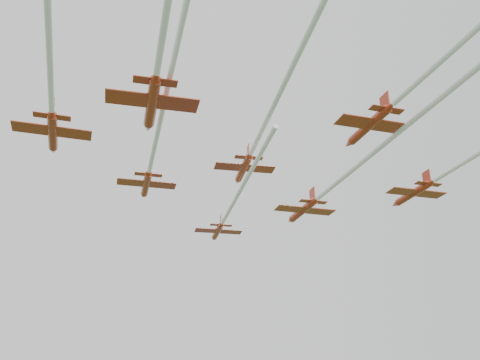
{
  "coord_description": "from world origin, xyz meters",
  "views": [
    {
      "loc": [
        -1.13,
        -65.79,
        29.57
      ],
      "look_at": [
        5.2,
        5.12,
        58.57
      ],
      "focal_mm": 40.0,
      "sensor_mm": 36.0,
      "label": 1
    }
  ],
  "objects": [
    {
      "name": "jet_lead",
      "position": [
        4.07,
        14.81,
        56.73
      ],
      "size": [
        8.69,
        45.73,
        2.47
      ],
      "rotation": [
        0.0,
        0.0,
        0.11
      ],
      "color": "#A62D16"
    },
    {
      "name": "jet_row2_left",
      "position": [
        -6.8,
        -1.91,
        59.1
      ],
      "size": [
        11.28,
        49.88,
        2.6
      ],
      "rotation": [
        0.0,
        0.0,
        0.15
      ],
      "color": "#A62D16"
    },
    {
      "name": "jet_row2_right",
      "position": [
        19.66,
        -0.43,
        57.97
      ],
      "size": [
        16.49,
        65.27,
        2.93
      ],
      "rotation": [
        0.0,
        0.0,
        0.19
      ],
      "color": "#A62D16"
    },
    {
      "name": "jet_row3_left",
      "position": [
        -15.71,
        -19.41,
        58.48
      ],
      "size": [
        14.21,
        50.68,
        2.67
      ],
      "rotation": [
        0.0,
        0.0,
        0.21
      ],
      "color": "#A62D16"
    },
    {
      "name": "jet_row3_mid",
      "position": [
        7.08,
        -19.0,
        58.33
      ],
      "size": [
        10.2,
        68.24,
        2.44
      ],
      "rotation": [
        0.0,
        0.0,
        0.09
      ],
      "color": "#A62D16"
    },
    {
      "name": "jet_row4_left",
      "position": [
        -4.28,
        -28.43,
        58.35
      ],
      "size": [
        12.01,
        55.26,
        2.89
      ],
      "rotation": [
        0.0,
        0.0,
        0.14
      ],
      "color": "#A62D16"
    },
    {
      "name": "jet_row4_right",
      "position": [
        20.3,
        -22.64,
        58.32
      ],
      "size": [
        12.45,
        44.64,
        2.56
      ],
      "rotation": [
        0.0,
        0.0,
        0.2
      ],
      "color": "#A62D16"
    }
  ]
}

